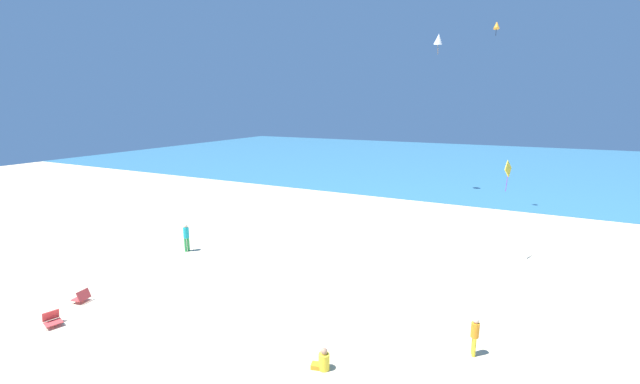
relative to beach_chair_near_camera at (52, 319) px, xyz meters
name	(u,v)px	position (x,y,z in m)	size (l,w,h in m)	color
ground_plane	(348,268)	(8.38, 10.79, -0.26)	(120.00, 120.00, 0.00)	beige
ocean_water	(465,162)	(8.38, 58.19, -0.24)	(120.00, 60.00, 0.05)	teal
beach_chair_near_camera	(52,319)	(0.00, 0.00, 0.00)	(0.77, 0.75, 0.59)	#D13D3D
beach_chair_far_right	(82,297)	(-0.80, 1.75, 0.02)	(0.66, 0.66, 0.60)	#D13D3D
person_1	(323,361)	(10.97, 2.47, 0.03)	(0.69, 0.48, 0.79)	yellow
person_2	(475,334)	(15.40, 5.58, 0.57)	(0.35, 0.35, 1.44)	yellow
person_3	(186,236)	(-1.39, 8.75, 0.73)	(0.42, 0.42, 1.72)	green
kite_white	(438,39)	(8.23, 32.35, 14.53)	(1.21, 1.24, 1.93)	white
kite_yellow	(508,169)	(15.68, 15.37, 5.06)	(0.31, 0.87, 1.69)	yellow
kite_orange	(497,25)	(13.60, 26.89, 14.43)	(0.50, 0.61, 1.12)	orange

